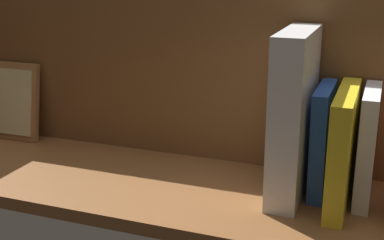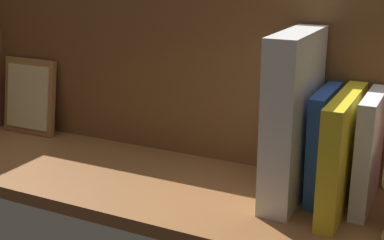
% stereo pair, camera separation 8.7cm
% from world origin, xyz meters
% --- Properties ---
extents(ground_plane, '(1.15, 0.31, 0.02)m').
position_xyz_m(ground_plane, '(0.00, 0.00, -0.01)').
color(ground_plane, brown).
extents(shelf_back_panel, '(1.15, 0.02, 0.34)m').
position_xyz_m(shelf_back_panel, '(0.00, -0.13, 0.17)').
color(shelf_back_panel, brown).
rests_on(shelf_back_panel, ground_plane).
extents(book_2, '(0.02, 0.14, 0.18)m').
position_xyz_m(book_2, '(-0.28, -0.05, 0.09)').
color(book_2, silver).
rests_on(book_2, ground_plane).
extents(book_3, '(0.03, 0.20, 0.18)m').
position_xyz_m(book_3, '(-0.24, -0.02, 0.09)').
color(book_3, yellow).
rests_on(book_3, ground_plane).
extents(book_4, '(0.03, 0.14, 0.18)m').
position_xyz_m(book_4, '(-0.21, -0.05, 0.09)').
color(book_4, blue).
rests_on(book_4, ground_plane).
extents(dictionary_thick_white, '(0.05, 0.19, 0.27)m').
position_xyz_m(dictionary_thick_white, '(-0.16, -0.03, 0.13)').
color(dictionary_thick_white, white).
rests_on(dictionary_thick_white, ground_plane).
extents(picture_frame_leaning, '(0.13, 0.04, 0.16)m').
position_xyz_m(picture_frame_leaning, '(0.45, -0.10, 0.08)').
color(picture_frame_leaning, '#9E6B3D').
rests_on(picture_frame_leaning, ground_plane).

